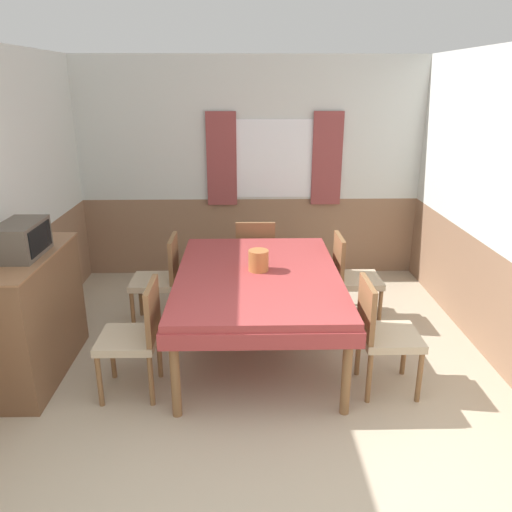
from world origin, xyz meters
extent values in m
cube|color=silver|center=(0.00, 3.86, 1.77)|extent=(4.47, 0.05, 1.65)
cube|color=#89664C|center=(0.00, 3.86, 0.47)|extent=(4.47, 0.05, 0.95)
cube|color=white|center=(0.28, 3.83, 1.44)|extent=(1.04, 0.01, 0.92)
cube|color=brown|center=(-0.35, 3.81, 1.44)|extent=(0.35, 0.03, 1.09)
cube|color=brown|center=(0.90, 3.81, 1.44)|extent=(0.35, 0.03, 1.09)
cube|color=#89664C|center=(-2.06, 1.92, 0.47)|extent=(0.05, 4.24, 0.95)
cube|color=silver|center=(2.06, 1.92, 1.77)|extent=(0.05, 4.24, 1.65)
cube|color=#89664C|center=(2.06, 1.92, 0.47)|extent=(0.05, 4.24, 0.95)
cube|color=#9E3838|center=(0.03, 1.85, 0.73)|extent=(1.38, 1.96, 0.06)
cube|color=#9E3838|center=(0.03, 1.85, 0.64)|extent=(1.41, 1.99, 0.12)
cylinder|color=brown|center=(-0.58, 0.95, 0.35)|extent=(0.07, 0.07, 0.70)
cylinder|color=brown|center=(0.65, 0.95, 0.35)|extent=(0.07, 0.07, 0.70)
cylinder|color=brown|center=(-0.58, 2.75, 0.35)|extent=(0.07, 0.07, 0.70)
cylinder|color=brown|center=(0.65, 2.75, 0.35)|extent=(0.07, 0.07, 0.70)
cylinder|color=brown|center=(-1.16, 2.24, 0.21)|extent=(0.04, 0.04, 0.42)
cylinder|color=brown|center=(-1.16, 2.62, 0.21)|extent=(0.04, 0.04, 0.42)
cylinder|color=brown|center=(-0.78, 2.24, 0.21)|extent=(0.04, 0.04, 0.42)
cylinder|color=brown|center=(-0.78, 2.62, 0.21)|extent=(0.04, 0.04, 0.42)
cube|color=tan|center=(-0.97, 2.43, 0.45)|extent=(0.44, 0.44, 0.06)
cube|color=brown|center=(-0.77, 2.43, 0.69)|extent=(0.04, 0.42, 0.42)
cylinder|color=brown|center=(-1.16, 1.07, 0.21)|extent=(0.04, 0.04, 0.42)
cylinder|color=brown|center=(-1.16, 1.45, 0.21)|extent=(0.04, 0.04, 0.42)
cylinder|color=brown|center=(-0.78, 1.07, 0.21)|extent=(0.04, 0.04, 0.42)
cylinder|color=brown|center=(-0.78, 1.45, 0.21)|extent=(0.04, 0.04, 0.42)
cube|color=tan|center=(-0.97, 1.26, 0.45)|extent=(0.44, 0.44, 0.06)
cube|color=brown|center=(-0.77, 1.26, 0.69)|extent=(0.04, 0.42, 0.42)
cylinder|color=brown|center=(1.23, 2.62, 0.21)|extent=(0.04, 0.04, 0.42)
cylinder|color=brown|center=(1.23, 2.24, 0.21)|extent=(0.04, 0.04, 0.42)
cylinder|color=brown|center=(0.85, 2.62, 0.21)|extent=(0.04, 0.04, 0.42)
cylinder|color=brown|center=(0.85, 2.24, 0.21)|extent=(0.04, 0.04, 0.42)
cube|color=tan|center=(1.04, 2.43, 0.45)|extent=(0.44, 0.44, 0.06)
cube|color=brown|center=(0.84, 2.43, 0.69)|extent=(0.04, 0.42, 0.42)
cylinder|color=brown|center=(1.23, 1.45, 0.21)|extent=(0.04, 0.04, 0.42)
cylinder|color=brown|center=(1.23, 1.07, 0.21)|extent=(0.04, 0.04, 0.42)
cylinder|color=brown|center=(0.85, 1.45, 0.21)|extent=(0.04, 0.04, 0.42)
cylinder|color=brown|center=(0.85, 1.07, 0.21)|extent=(0.04, 0.04, 0.42)
cube|color=tan|center=(1.04, 1.26, 0.45)|extent=(0.44, 0.44, 0.06)
cube|color=brown|center=(0.84, 1.26, 0.69)|extent=(0.04, 0.42, 0.42)
cylinder|color=brown|center=(-0.16, 3.33, 0.21)|extent=(0.04, 0.04, 0.42)
cylinder|color=brown|center=(0.22, 3.33, 0.21)|extent=(0.04, 0.04, 0.42)
cylinder|color=brown|center=(-0.16, 2.95, 0.21)|extent=(0.04, 0.04, 0.42)
cylinder|color=brown|center=(0.22, 2.95, 0.21)|extent=(0.04, 0.04, 0.42)
cube|color=tan|center=(0.03, 3.14, 0.45)|extent=(0.44, 0.44, 0.06)
cube|color=brown|center=(0.03, 2.94, 0.69)|extent=(0.42, 0.04, 0.42)
cube|color=brown|center=(-1.80, 1.55, 0.52)|extent=(0.44, 1.21, 1.04)
cube|color=#8C5F3F|center=(-1.80, 1.55, 1.03)|extent=(0.46, 1.23, 0.02)
cube|color=#51473D|center=(-1.78, 1.53, 1.17)|extent=(0.28, 0.49, 0.26)
cube|color=black|center=(-1.63, 1.53, 1.18)|extent=(0.01, 0.40, 0.20)
cylinder|color=#B26B38|center=(0.04, 1.90, 0.85)|extent=(0.17, 0.17, 0.18)
camera|label=1|loc=(-0.07, -2.12, 2.30)|focal=35.00mm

